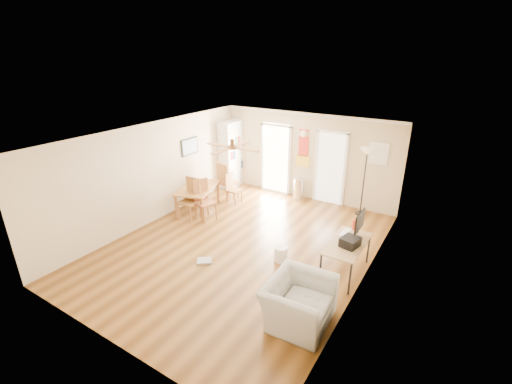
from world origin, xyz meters
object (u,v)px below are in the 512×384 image
Objects in this scene: bookshelf at (232,154)px; armchair at (299,302)px; dining_table at (198,199)px; dining_chair_right_b at (205,201)px; trash_can at (298,189)px; dining_chair_right_a at (234,189)px; torchiere_lamp at (364,182)px; wastebasket_b at (312,289)px; dining_chair_near at (189,200)px; printer at (350,242)px; computer_desk at (346,258)px; wastebasket_a at (281,254)px; dining_chair_far at (228,181)px.

armchair is at bearing -47.71° from bookshelf.
dining_table is at bearing -83.18° from bookshelf.
dining_chair_right_b is 1.67× the size of trash_can.
dining_chair_right_b is at bearing -176.56° from dining_chair_right_a.
torchiere_lamp reaches higher than wastebasket_b.
torchiere_lamp is at bearing 35.11° from dining_chair_near.
computer_desk is at bearing 139.26° from printer.
torchiere_lamp is at bearing 76.60° from wastebasket_a.
dining_chair_right_b is 3.00m from trash_can.
bookshelf is 4.34m from torchiere_lamp.
dining_chair_near is 0.97× the size of armchair.
dining_chair_right_b is at bearing -120.04° from trash_can.
dining_chair_far is at bearing 30.30° from dining_chair_right_b.
bookshelf reaches higher than dining_table.
dining_chair_right_b is at bearing 165.02° from wastebasket_a.
dining_chair_far is at bearing 88.42° from dining_chair_near.
trash_can is 3.90m from computer_desk.
computer_desk is (4.38, -0.23, -0.20)m from dining_chair_near.
dining_table is at bearing 93.81° from dining_chair_far.
dining_chair_far reaches higher than armchair.
dining_chair_right_b is 0.96× the size of dining_chair_far.
wastebasket_b is at bearing -35.14° from wastebasket_a.
dining_chair_right_b is 0.45m from dining_chair_near.
dining_chair_right_a reaches higher than wastebasket_b.
dining_chair_far is 5.53m from armchair.
dining_table is 1.57× the size of dining_chair_right_a.
dining_chair_right_b is at bearing -175.70° from printer.
torchiere_lamp is at bearing -2.39° from bookshelf.
dining_chair_right_a is 3.67m from torchiere_lamp.
dining_table is 3.37m from wastebasket_a.
armchair is at bearing -25.68° from dining_chair_near.
computer_desk is at bearing -79.33° from dining_chair_right_b.
wastebasket_a is (2.65, -2.03, -0.29)m from dining_chair_right_a.
bookshelf is 1.64m from dining_chair_right_a.
armchair reaches higher than computer_desk.
trash_can is at bearing 118.66° from wastebasket_b.
dining_chair_near is at bearing -144.53° from torchiere_lamp.
torchiere_lamp reaches higher than dining_chair_right_b.
dining_chair_far is 3.81× the size of wastebasket_b.
dining_table is 4.97m from armchair.
dining_table is at bearing 161.90° from wastebasket_a.
bookshelf is 1.91× the size of dining_chair_far.
bookshelf is 2.74m from dining_chair_right_b.
dining_chair_near is (-0.41, -0.19, 0.01)m from dining_chair_right_b.
dining_chair_far reaches higher than wastebasket_b.
armchair is (2.25, -4.75, 0.05)m from trash_can.
torchiere_lamp is at bearing -152.77° from dining_chair_far.
computer_desk is 1.08m from wastebasket_b.
dining_table is 1.28× the size of dining_chair_near.
dining_chair_right_b is 3.25× the size of wastebasket_a.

